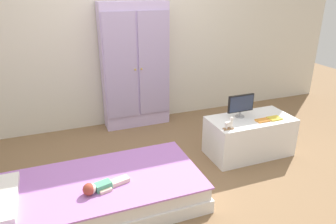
# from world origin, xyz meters

# --- Properties ---
(ground_plane) EXTENTS (10.00, 10.00, 0.02)m
(ground_plane) POSITION_xyz_m (0.00, 0.00, -0.01)
(ground_plane) COLOR brown
(back_wall) EXTENTS (6.40, 0.05, 2.70)m
(back_wall) POSITION_xyz_m (0.00, 1.57, 1.35)
(back_wall) COLOR silver
(back_wall) RESTS_ON ground_plane
(bed) EXTENTS (1.83, 0.87, 0.25)m
(bed) POSITION_xyz_m (-0.75, -0.13, 0.12)
(bed) COLOR white
(bed) RESTS_ON ground_plane
(doll) EXTENTS (0.39, 0.17, 0.10)m
(doll) POSITION_xyz_m (-0.72, -0.27, 0.29)
(doll) COLOR #4CA375
(doll) RESTS_ON bed
(wardrobe) EXTENTS (0.84, 0.28, 1.58)m
(wardrobe) POSITION_xyz_m (0.07, 1.40, 0.79)
(wardrobe) COLOR silver
(wardrobe) RESTS_ON ground_plane
(tv_stand) EXTENTS (0.91, 0.47, 0.43)m
(tv_stand) POSITION_xyz_m (1.00, 0.18, 0.21)
(tv_stand) COLOR white
(tv_stand) RESTS_ON ground_plane
(tv_monitor) EXTENTS (0.30, 0.10, 0.25)m
(tv_monitor) POSITION_xyz_m (0.91, 0.26, 0.57)
(tv_monitor) COLOR #99999E
(tv_monitor) RESTS_ON tv_stand
(rocking_horse_toy) EXTENTS (0.11, 0.04, 0.13)m
(rocking_horse_toy) POSITION_xyz_m (0.64, 0.03, 0.49)
(rocking_horse_toy) COLOR #8E6642
(rocking_horse_toy) RESTS_ON tv_stand
(book_orange) EXTENTS (0.14, 0.09, 0.01)m
(book_orange) POSITION_xyz_m (1.07, 0.07, 0.43)
(book_orange) COLOR orange
(book_orange) RESTS_ON tv_stand
(book_yellow) EXTENTS (0.14, 0.11, 0.01)m
(book_yellow) POSITION_xyz_m (1.22, 0.07, 0.43)
(book_yellow) COLOR gold
(book_yellow) RESTS_ON tv_stand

